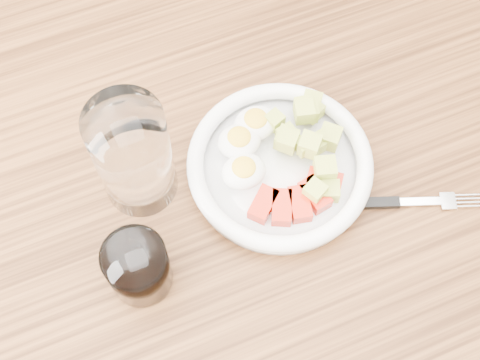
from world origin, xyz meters
name	(u,v)px	position (x,y,z in m)	size (l,w,h in m)	color
ground	(245,323)	(0.00, 0.00, 0.00)	(4.00, 4.00, 0.00)	brown
dining_table	(249,221)	(0.00, 0.00, 0.67)	(1.50, 0.90, 0.77)	brown
bowl	(279,162)	(0.05, 0.02, 0.79)	(0.25, 0.25, 0.06)	white
fork	(382,203)	(0.16, -0.08, 0.77)	(0.21, 0.09, 0.01)	black
water_glass	(133,155)	(-0.13, 0.07, 0.86)	(0.10, 0.10, 0.17)	white
coffee_glass	(138,267)	(-0.17, -0.06, 0.81)	(0.08, 0.08, 0.09)	white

